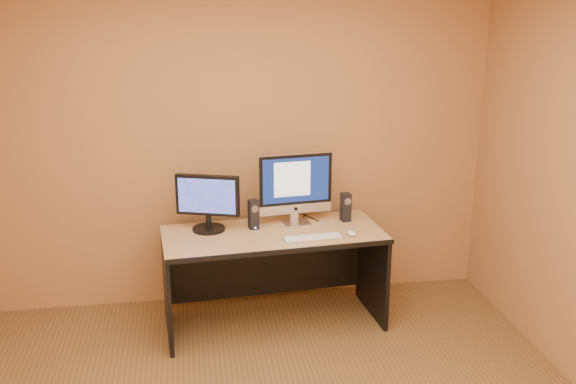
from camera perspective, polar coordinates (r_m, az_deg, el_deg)
The scene contains 10 objects.
walls at distance 3.08m, azimuth -1.53°, elevation -3.43°, with size 4.00×4.00×2.60m, color #9C6A3F, non-canonical shape.
desk at distance 4.81m, azimuth -1.29°, elevation -7.73°, with size 1.59×0.70×0.74m, color tan, non-canonical shape.
imac at distance 4.76m, azimuth 0.74°, elevation 0.30°, with size 0.57×0.21×0.55m, color silver, non-canonical shape.
second_monitor at distance 4.68m, azimuth -7.14°, elevation -0.98°, with size 0.48×0.24×0.42m, color black, non-canonical shape.
speaker_left at distance 4.71m, azimuth -3.08°, elevation -2.01°, with size 0.07×0.07×0.22m, color black, non-canonical shape.
speaker_right at distance 4.89m, azimuth 5.14°, elevation -1.34°, with size 0.07×0.07×0.22m, color black, non-canonical shape.
keyboard at distance 4.54m, azimuth 2.27°, elevation -4.08°, with size 0.43×0.12×0.02m, color silver.
mouse at distance 4.63m, azimuth 5.68°, elevation -3.64°, with size 0.06×0.10×0.04m, color silver.
cable_a at distance 4.97m, azimuth 1.95°, elevation -2.24°, with size 0.01×0.01×0.22m, color black.
cable_b at distance 4.95m, azimuth 1.26°, elevation -2.33°, with size 0.01×0.01×0.18m, color black.
Camera 1 is at (-0.38, -2.86, 2.37)m, focal length 40.00 mm.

